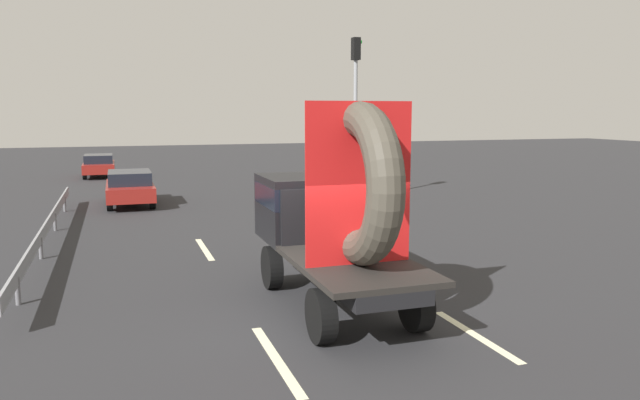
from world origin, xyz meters
TOP-DOWN VIEW (x-y plane):
  - ground_plane at (0.00, 0.00)m, footprint 120.00×120.00m
  - flatbed_truck at (0.24, 0.91)m, footprint 2.02×5.17m
  - distant_sedan at (-3.17, 15.35)m, footprint 1.79×4.19m
  - traffic_light at (5.89, 13.77)m, footprint 0.42×0.36m
  - guardrail at (-5.55, 8.53)m, footprint 0.10×15.61m
  - lane_dash_left_near at (-1.47, -1.44)m, footprint 0.16×2.78m
  - lane_dash_left_far at (-1.47, 6.38)m, footprint 0.16×2.73m
  - lane_dash_right_near at (1.94, -1.55)m, footprint 0.16×2.49m
  - lane_dash_right_far at (1.94, 6.53)m, footprint 0.16×2.99m
  - oncoming_car at (-4.61, 27.06)m, footprint 1.69×3.95m

SIDE VIEW (x-z plane):
  - ground_plane at x=0.00m, z-range 0.00..0.00m
  - lane_dash_left_near at x=-1.47m, z-range 0.00..0.01m
  - lane_dash_left_far at x=-1.47m, z-range 0.00..0.01m
  - lane_dash_right_near at x=1.94m, z-range 0.00..0.01m
  - lane_dash_right_far at x=1.94m, z-range 0.00..0.01m
  - guardrail at x=-5.55m, z-range 0.18..0.89m
  - oncoming_car at x=-4.61m, z-range 0.05..1.33m
  - distant_sedan at x=-3.17m, z-range 0.05..1.42m
  - flatbed_truck at x=0.24m, z-range -0.15..3.73m
  - traffic_light at x=5.89m, z-range 0.95..7.67m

